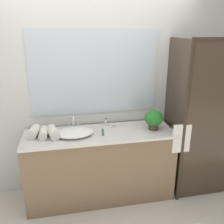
{
  "coord_description": "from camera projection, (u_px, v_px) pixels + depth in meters",
  "views": [
    {
      "loc": [
        -0.38,
        -2.66,
        2.08
      ],
      "look_at": [
        0.15,
        0.0,
        1.15
      ],
      "focal_mm": 39.08,
      "sensor_mm": 36.0,
      "label": 1
    }
  ],
  "objects": [
    {
      "name": "ground_plane",
      "position": [
        101.0,
        195.0,
        3.21
      ],
      "size": [
        8.0,
        8.0,
        0.0
      ],
      "primitive_type": "plane",
      "color": "beige"
    },
    {
      "name": "wall_back_with_mirror",
      "position": [
        95.0,
        92.0,
        3.11
      ],
      "size": [
        4.4,
        0.06,
        2.6
      ],
      "color": "silver",
      "rests_on": "ground_plane"
    },
    {
      "name": "vanity_cabinet",
      "position": [
        100.0,
        165.0,
        3.08
      ],
      "size": [
        1.8,
        0.58,
        0.9
      ],
      "color": "brown",
      "rests_on": "ground_plane"
    },
    {
      "name": "shower_enclosure",
      "position": [
        206.0,
        121.0,
        2.94
      ],
      "size": [
        1.2,
        0.59,
        2.0
      ],
      "color": "#2D2319",
      "rests_on": "ground_plane"
    },
    {
      "name": "sink_basin",
      "position": [
        74.0,
        132.0,
        2.84
      ],
      "size": [
        0.45,
        0.35,
        0.07
      ],
      "primitive_type": "ellipsoid",
      "color": "white",
      "rests_on": "vanity_cabinet"
    },
    {
      "name": "faucet",
      "position": [
        74.0,
        125.0,
        3.0
      ],
      "size": [
        0.17,
        0.16,
        0.18
      ],
      "color": "silver",
      "rests_on": "vanity_cabinet"
    },
    {
      "name": "potted_plant",
      "position": [
        154.0,
        119.0,
        2.97
      ],
      "size": [
        0.22,
        0.22,
        0.24
      ],
      "color": "#473828",
      "rests_on": "vanity_cabinet"
    },
    {
      "name": "soap_dish",
      "position": [
        114.0,
        126.0,
        3.09
      ],
      "size": [
        0.1,
        0.07,
        0.04
      ],
      "color": "silver",
      "rests_on": "vanity_cabinet"
    },
    {
      "name": "amenity_bottle_lotion",
      "position": [
        103.0,
        132.0,
        2.83
      ],
      "size": [
        0.03,
        0.03,
        0.08
      ],
      "color": "#4C7056",
      "rests_on": "vanity_cabinet"
    },
    {
      "name": "amenity_bottle_conditioner",
      "position": [
        106.0,
        122.0,
        3.12
      ],
      "size": [
        0.03,
        0.03,
        0.09
      ],
      "color": "silver",
      "rests_on": "vanity_cabinet"
    },
    {
      "name": "amenity_bottle_body_wash",
      "position": [
        154.0,
        120.0,
        3.2
      ],
      "size": [
        0.03,
        0.03,
        0.08
      ],
      "color": "white",
      "rests_on": "vanity_cabinet"
    },
    {
      "name": "rolled_towel_near_edge",
      "position": [
        34.0,
        132.0,
        2.8
      ],
      "size": [
        0.15,
        0.23,
        0.11
      ],
      "primitive_type": "cylinder",
      "rotation": [
        1.57,
        0.0,
        -0.19
      ],
      "color": "silver",
      "rests_on": "vanity_cabinet"
    },
    {
      "name": "rolled_towel_middle",
      "position": [
        44.0,
        133.0,
        2.79
      ],
      "size": [
        0.1,
        0.24,
        0.09
      ],
      "primitive_type": "cylinder",
      "rotation": [
        1.57,
        0.0,
        -0.03
      ],
      "color": "silver",
      "rests_on": "vanity_cabinet"
    },
    {
      "name": "rolled_towel_far_edge",
      "position": [
        53.0,
        132.0,
        2.79
      ],
      "size": [
        0.16,
        0.26,
        0.11
      ],
      "primitive_type": "cylinder",
      "rotation": [
        1.57,
        0.0,
        0.23
      ],
      "color": "silver",
      "rests_on": "vanity_cabinet"
    }
  ]
}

